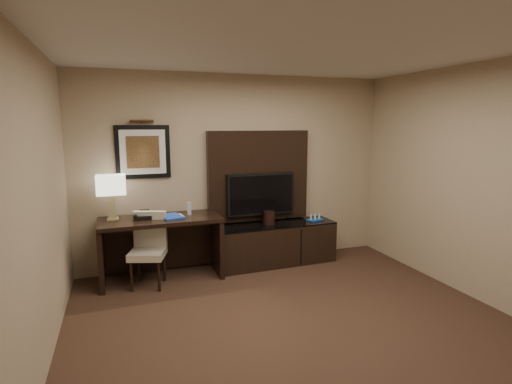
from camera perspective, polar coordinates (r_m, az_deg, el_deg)
name	(u,v)px	position (r m, az deg, el deg)	size (l,w,h in m)	color
floor	(316,349)	(3.94, 8.55, -21.26)	(4.50, 5.00, 0.01)	#352117
ceiling	(325,37)	(3.45, 9.76, 21.00)	(4.50, 5.00, 0.01)	silver
wall_back	(237,171)	(5.75, -2.67, 3.06)	(4.50, 0.01, 2.70)	tan
wall_left	(21,224)	(3.12, -30.53, -4.01)	(0.01, 5.00, 2.70)	tan
desk	(162,249)	(5.39, -13.32, -7.87)	(1.53, 0.66, 0.82)	black
credenza	(276,244)	(5.84, 2.90, -7.38)	(1.73, 0.48, 0.60)	black
tv_wall_panel	(258,176)	(5.79, 0.35, 2.33)	(1.50, 0.12, 1.30)	black
tv	(261,194)	(5.74, 0.68, -0.27)	(1.00, 0.08, 0.60)	black
artwork	(143,152)	(5.48, -15.86, 5.53)	(0.70, 0.04, 0.70)	black
picture_light	(142,121)	(5.43, -16.03, 9.71)	(0.04, 0.04, 0.30)	#3E2714
desk_chair	(148,253)	(5.19, -15.23, -8.41)	(0.41, 0.48, 0.87)	beige
table_lamp	(112,196)	(5.32, -19.93, -0.57)	(0.37, 0.21, 0.60)	tan
desk_phone	(142,215)	(5.28, -15.93, -3.16)	(0.22, 0.19, 0.11)	black
blue_folder	(171,217)	(5.29, -12.03, -3.45)	(0.25, 0.34, 0.02)	#183B9E
book	(170,210)	(5.23, -12.19, -2.46)	(0.17, 0.02, 0.22)	#BEB595
water_bottle	(189,209)	(5.37, -9.52, -2.36)	(0.06, 0.06, 0.17)	#AFC1C6
ice_bucket	(269,218)	(5.71, 1.87, -3.71)	(0.17, 0.17, 0.19)	black
minibar_tray	(315,218)	(6.00, 8.43, -3.65)	(0.23, 0.14, 0.08)	#1A52AA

